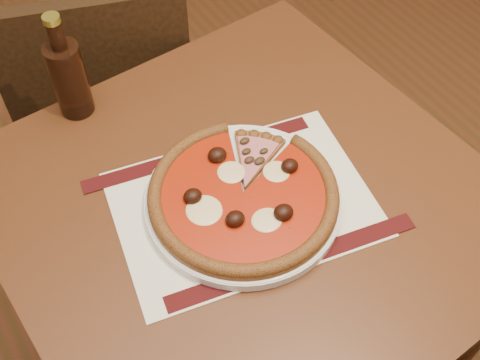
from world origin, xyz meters
name	(u,v)px	position (x,y,z in m)	size (l,w,h in m)	color
table	(246,231)	(0.78, 0.63, 0.65)	(0.86, 0.86, 0.75)	#552714
chair_far	(108,102)	(0.74, 1.23, 0.50)	(0.51, 0.51, 0.87)	black
placemat	(243,204)	(0.77, 0.63, 0.75)	(0.42, 0.30, 0.00)	silver
plate	(243,201)	(0.77, 0.63, 0.76)	(0.33, 0.33, 0.02)	white
pizza	(243,194)	(0.77, 0.63, 0.78)	(0.32, 0.32, 0.04)	#915A23
ham_slice	(256,152)	(0.83, 0.69, 0.78)	(0.12, 0.12, 0.02)	#915A23
bottle	(68,76)	(0.61, 0.98, 0.83)	(0.06, 0.06, 0.21)	#33190C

